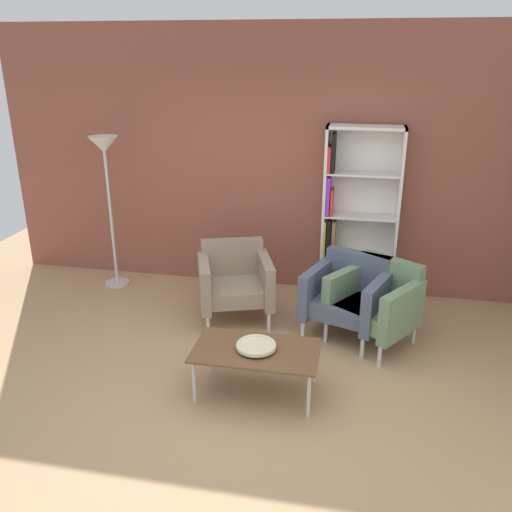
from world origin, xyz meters
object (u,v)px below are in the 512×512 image
(bookshelf_tall, at_px, (353,217))
(armchair_by_bookshelf, at_px, (235,280))
(floor_lamp_torchiere, at_px, (106,163))
(decorative_bowl, at_px, (256,346))
(armchair_near_window, at_px, (376,301))
(armchair_spare_guest, at_px, (348,295))
(coffee_table_low, at_px, (256,353))

(bookshelf_tall, xyz_separation_m, armchair_by_bookshelf, (-1.14, -0.78, -0.51))
(floor_lamp_torchiere, bearing_deg, decorative_bowl, -41.36)
(decorative_bowl, bearing_deg, armchair_near_window, 48.39)
(armchair_spare_guest, bearing_deg, armchair_by_bookshelf, -166.22)
(bookshelf_tall, relative_size, decorative_bowl, 5.94)
(floor_lamp_torchiere, bearing_deg, bookshelf_tall, 4.70)
(floor_lamp_torchiere, bearing_deg, coffee_table_low, -41.36)
(armchair_spare_guest, bearing_deg, decorative_bowl, -100.85)
(bookshelf_tall, bearing_deg, armchair_spare_guest, -89.06)
(decorative_bowl, relative_size, floor_lamp_torchiere, 0.18)
(armchair_spare_guest, distance_m, floor_lamp_torchiere, 3.00)
(bookshelf_tall, xyz_separation_m, armchair_near_window, (0.28, -0.98, -0.51))
(armchair_by_bookshelf, bearing_deg, armchair_spare_guest, -25.41)
(bookshelf_tall, height_order, coffee_table_low, bookshelf_tall)
(bookshelf_tall, bearing_deg, coffee_table_low, -107.95)
(decorative_bowl, relative_size, armchair_spare_guest, 0.36)
(bookshelf_tall, relative_size, armchair_spare_guest, 2.14)
(decorative_bowl, relative_size, armchair_by_bookshelf, 0.36)
(armchair_by_bookshelf, bearing_deg, coffee_table_low, -88.54)
(bookshelf_tall, xyz_separation_m, coffee_table_low, (-0.66, -2.03, -0.56))
(decorative_bowl, xyz_separation_m, floor_lamp_torchiere, (-2.06, 1.81, 1.01))
(bookshelf_tall, height_order, floor_lamp_torchiere, bookshelf_tall)
(bookshelf_tall, bearing_deg, decorative_bowl, -107.95)
(bookshelf_tall, relative_size, floor_lamp_torchiere, 1.09)
(bookshelf_tall, distance_m, decorative_bowl, 2.19)
(armchair_by_bookshelf, height_order, armchair_spare_guest, same)
(armchair_by_bookshelf, distance_m, armchair_near_window, 1.43)
(armchair_spare_guest, distance_m, armchair_near_window, 0.28)
(decorative_bowl, height_order, armchair_near_window, armchair_near_window)
(armchair_spare_guest, bearing_deg, floor_lamp_torchiere, -174.07)
(armchair_near_window, bearing_deg, floor_lamp_torchiere, -160.36)
(coffee_table_low, xyz_separation_m, armchair_spare_guest, (0.67, 1.14, 0.05))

